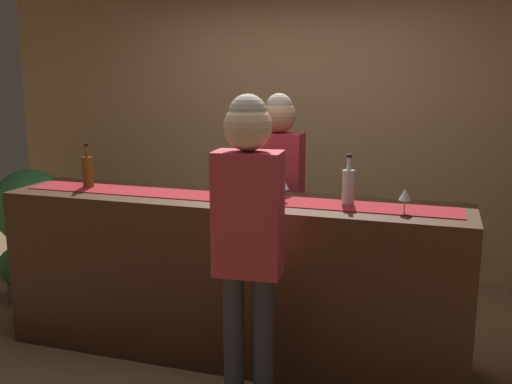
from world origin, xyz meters
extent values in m
plane|color=brown|center=(0.00, 0.00, 0.00)|extent=(10.00, 10.00, 0.00)
cube|color=tan|center=(0.00, 1.90, 1.45)|extent=(6.00, 0.12, 2.90)
cube|color=#3D2314|center=(0.00, 0.00, 0.52)|extent=(2.94, 0.60, 1.05)
cube|color=maroon|center=(0.00, 0.00, 1.05)|extent=(2.79, 0.28, 0.01)
cylinder|color=brown|center=(-1.04, 0.03, 1.15)|extent=(0.07, 0.07, 0.21)
cylinder|color=brown|center=(-1.04, 0.03, 1.30)|extent=(0.03, 0.03, 0.08)
cylinder|color=black|center=(-1.04, 0.03, 1.34)|extent=(0.03, 0.03, 0.02)
cylinder|color=#B2C6C1|center=(0.74, 0.03, 1.15)|extent=(0.07, 0.07, 0.21)
cylinder|color=#B2C6C1|center=(0.74, 0.03, 1.30)|extent=(0.03, 0.03, 0.08)
cylinder|color=black|center=(0.74, 0.03, 1.34)|extent=(0.03, 0.03, 0.02)
cylinder|color=silver|center=(1.07, -0.09, 1.05)|extent=(0.06, 0.06, 0.00)
cylinder|color=silver|center=(1.07, -0.09, 1.09)|extent=(0.01, 0.01, 0.08)
cone|color=silver|center=(1.07, -0.09, 1.16)|extent=(0.07, 0.07, 0.06)
cylinder|color=silver|center=(0.35, -0.01, 1.05)|extent=(0.06, 0.06, 0.00)
cylinder|color=silver|center=(0.35, -0.01, 1.09)|extent=(0.01, 0.01, 0.08)
cone|color=silver|center=(0.35, -0.01, 1.16)|extent=(0.07, 0.07, 0.06)
cylinder|color=#26262B|center=(0.24, 0.58, 0.39)|extent=(0.11, 0.11, 0.79)
cylinder|color=#26262B|center=(0.08, 0.58, 0.39)|extent=(0.11, 0.11, 0.79)
cube|color=#B7333D|center=(0.16, 0.58, 1.10)|extent=(0.34, 0.20, 0.62)
sphere|color=tan|center=(0.16, 0.58, 1.52)|extent=(0.24, 0.24, 0.24)
sphere|color=#AD9E8E|center=(0.16, 0.58, 1.59)|extent=(0.18, 0.18, 0.18)
cylinder|color=#33333D|center=(0.26, -0.64, 0.40)|extent=(0.11, 0.11, 0.80)
cylinder|color=#33333D|center=(0.42, -0.62, 0.40)|extent=(0.11, 0.11, 0.80)
cube|color=#B7333D|center=(0.34, -0.63, 1.12)|extent=(0.36, 0.23, 0.64)
sphere|color=#DBAD89|center=(0.34, -0.63, 1.56)|extent=(0.24, 0.24, 0.24)
sphere|color=#AD9E8E|center=(0.34, -0.63, 1.63)|extent=(0.19, 0.19, 0.19)
cylinder|color=#9E9389|center=(-2.23, 0.88, 0.18)|extent=(0.41, 0.41, 0.36)
sphere|color=#387A3D|center=(-2.23, 0.88, 0.64)|extent=(0.67, 0.67, 0.67)
cylinder|color=#4C4C51|center=(-1.93, 0.31, 0.08)|extent=(0.19, 0.19, 0.17)
sphere|color=#2D6633|center=(-1.93, 0.31, 0.30)|extent=(0.31, 0.31, 0.31)
camera|label=1|loc=(1.24, -3.31, 1.82)|focal=40.58mm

